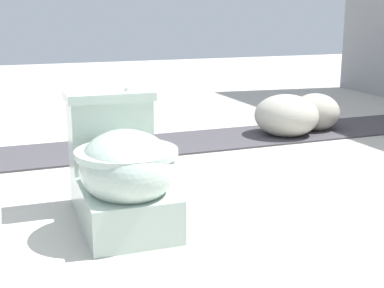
# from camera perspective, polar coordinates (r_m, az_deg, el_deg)

# --- Properties ---
(ground_plane) EXTENTS (14.00, 14.00, 0.00)m
(ground_plane) POSITION_cam_1_polar(r_m,az_deg,el_deg) (2.23, -2.82, -7.98)
(ground_plane) COLOR #B7B2A8
(gravel_strip) EXTENTS (0.56, 8.00, 0.01)m
(gravel_strip) POSITION_cam_1_polar(r_m,az_deg,el_deg) (3.45, -1.15, 0.14)
(gravel_strip) COLOR #423F44
(gravel_strip) RESTS_ON ground
(toilet) EXTENTS (0.64, 0.40, 0.52)m
(toilet) POSITION_cam_1_polar(r_m,az_deg,el_deg) (2.14, -7.50, -2.79)
(toilet) COLOR #B2C6B7
(toilet) RESTS_ON ground
(boulder_near) EXTENTS (0.46, 0.47, 0.27)m
(boulder_near) POSITION_cam_1_polar(r_m,az_deg,el_deg) (3.91, 13.03, 3.34)
(boulder_near) COLOR #ADA899
(boulder_near) RESTS_ON ground
(boulder_far) EXTENTS (0.59, 0.58, 0.29)m
(boulder_far) POSITION_cam_1_polar(r_m,az_deg,el_deg) (3.69, 10.03, 3.01)
(boulder_far) COLOR #ADA899
(boulder_far) RESTS_ON ground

